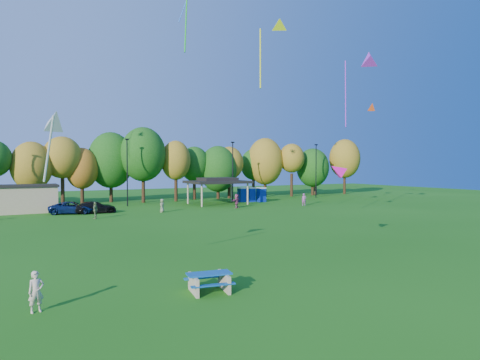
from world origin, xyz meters
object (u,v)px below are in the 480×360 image
picnic_table (209,281)px  car_d (95,207)px  kite_flyer (36,292)px  porta_potties (251,195)px  car_c (73,208)px

picnic_table → car_d: size_ratio=0.46×
picnic_table → kite_flyer: size_ratio=1.37×
porta_potties → car_d: size_ratio=0.80×
kite_flyer → car_c: (5.54, 33.93, -0.09)m
kite_flyer → car_c: size_ratio=0.31×
picnic_table → car_c: car_c is taller
porta_potties → kite_flyer: 49.29m
porta_potties → picnic_table: bearing=-122.4°
porta_potties → car_d: bearing=-168.8°
car_d → porta_potties: bearing=-81.6°
picnic_table → car_c: bearing=100.9°
porta_potties → kite_flyer: porta_potties is taller
kite_flyer → porta_potties: bearing=36.4°
porta_potties → picnic_table: 45.88m
picnic_table → car_c: size_ratio=0.43×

